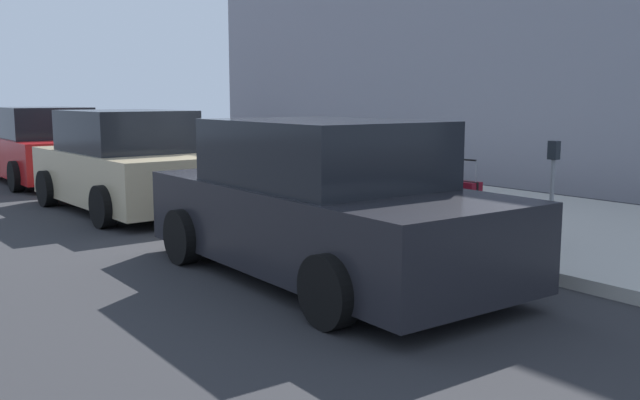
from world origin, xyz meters
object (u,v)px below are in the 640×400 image
suitcase_teal_2 (396,204)px  fire_hydrant (303,176)px  suitcase_navy_4 (353,189)px  suitcase_silver_5 (330,185)px  suitcase_red_1 (426,204)px  suitcase_olive_3 (371,197)px  bollard_post (278,174)px  parked_car_charcoal_0 (322,205)px  parked_car_beige_1 (126,164)px  parked_car_red_2 (44,148)px  suitcase_maroon_0 (461,207)px  parking_meter (553,178)px

suitcase_teal_2 → fire_hydrant: size_ratio=0.99×
suitcase_navy_4 → suitcase_silver_5: (0.51, 0.07, 0.01)m
suitcase_teal_2 → suitcase_navy_4: bearing=-4.7°
suitcase_red_1 → suitcase_teal_2: bearing=4.1°
suitcase_red_1 → suitcase_olive_3: bearing=2.2°
suitcase_silver_5 → bollard_post: 1.37m
parked_car_charcoal_0 → bollard_post: bearing=-27.7°
suitcase_navy_4 → parked_car_beige_1: size_ratio=0.22×
parked_car_charcoal_0 → parked_car_red_2: size_ratio=1.06×
suitcase_navy_4 → parked_car_charcoal_0: (-2.52, 2.50, 0.29)m
parked_car_charcoal_0 → suitcase_red_1: bearing=-70.3°
bollard_post → parked_car_charcoal_0: bearing=152.3°
suitcase_navy_4 → parked_car_red_2: size_ratio=0.21×
suitcase_maroon_0 → suitcase_red_1: 0.59m
bollard_post → parked_car_charcoal_0: (-4.38, 2.30, 0.20)m
suitcase_olive_3 → parked_car_red_2: size_ratio=0.15×
suitcase_navy_4 → suitcase_silver_5: 0.51m
parked_car_beige_1 → suitcase_olive_3: bearing=-145.9°
bollard_post → parked_car_red_2: size_ratio=0.21×
suitcase_olive_3 → bollard_post: bollard_post is taller
suitcase_red_1 → parked_car_beige_1: (4.66, 2.45, 0.33)m
suitcase_navy_4 → bollard_post: suitcase_navy_4 is taller
parked_car_beige_1 → fire_hydrant: bearing=-125.0°
suitcase_navy_4 → fire_hydrant: suitcase_navy_4 is taller
suitcase_red_1 → fire_hydrant: suitcase_red_1 is taller
fire_hydrant → bollard_post: bollard_post is taller
suitcase_maroon_0 → parked_car_charcoal_0: 2.54m
fire_hydrant → parked_car_beige_1: 3.00m
parked_car_red_2 → suitcase_navy_4: bearing=-162.7°
suitcase_teal_2 → suitcase_silver_5: suitcase_silver_5 is taller
suitcase_maroon_0 → parked_car_beige_1: bearing=25.5°
suitcase_olive_3 → suitcase_silver_5: suitcase_silver_5 is taller
suitcase_red_1 → parked_car_red_2: bearing=14.3°
suitcase_navy_4 → parking_meter: 3.49m
parking_meter → fire_hydrant: bearing=3.0°
parking_meter → parked_car_charcoal_0: 2.87m
suitcase_red_1 → parking_meter: size_ratio=0.71×
parked_car_beige_1 → parked_car_red_2: size_ratio=0.99×
suitcase_silver_5 → suitcase_olive_3: bearing=178.7°
parked_car_red_2 → parked_car_beige_1: bearing=180.0°
bollard_post → suitcase_maroon_0: bearing=-177.2°
fire_hydrant → bollard_post: bearing=14.9°
suitcase_olive_3 → parked_car_beige_1: size_ratio=0.15×
bollard_post → parking_meter: bearing=-175.7°
suitcase_navy_4 → suitcase_silver_5: bearing=7.5°
suitcase_olive_3 → parked_car_beige_1: bearing=34.1°
suitcase_maroon_0 → suitcase_olive_3: bearing=3.4°
suitcase_teal_2 → suitcase_navy_4: suitcase_navy_4 is taller
fire_hydrant → suitcase_navy_4: bearing=-178.2°
fire_hydrant → bollard_post: size_ratio=0.94×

